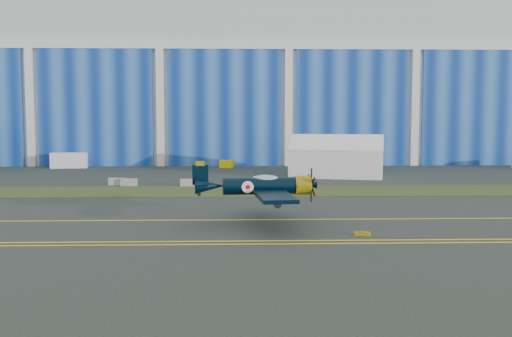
{
  "coord_description": "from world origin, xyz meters",
  "views": [
    {
      "loc": [
        12.94,
        -54.09,
        8.57
      ],
      "look_at": [
        14.81,
        2.11,
        3.66
      ],
      "focal_mm": 42.0,
      "sensor_mm": 36.0,
      "label": 1
    }
  ],
  "objects_px": {
    "tug": "(227,164)",
    "warbird": "(260,186)",
    "tent": "(337,155)",
    "shipping_container": "(69,160)"
  },
  "relations": [
    {
      "from": "shipping_container",
      "to": "tug",
      "type": "relative_size",
      "value": 2.72
    },
    {
      "from": "warbird",
      "to": "shipping_container",
      "type": "relative_size",
      "value": 2.46
    },
    {
      "from": "warbird",
      "to": "tent",
      "type": "distance_m",
      "value": 40.02
    },
    {
      "from": "tug",
      "to": "warbird",
      "type": "bearing_deg",
      "value": -65.57
    },
    {
      "from": "warbird",
      "to": "shipping_container",
      "type": "distance_m",
      "value": 60.77
    },
    {
      "from": "tent",
      "to": "shipping_container",
      "type": "distance_m",
      "value": 44.94
    },
    {
      "from": "shipping_container",
      "to": "warbird",
      "type": "bearing_deg",
      "value": -68.59
    },
    {
      "from": "tent",
      "to": "tug",
      "type": "distance_m",
      "value": 21.84
    },
    {
      "from": "warbird",
      "to": "tug",
      "type": "bearing_deg",
      "value": 88.46
    },
    {
      "from": "shipping_container",
      "to": "tug",
      "type": "bearing_deg",
      "value": -8.86
    }
  ]
}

